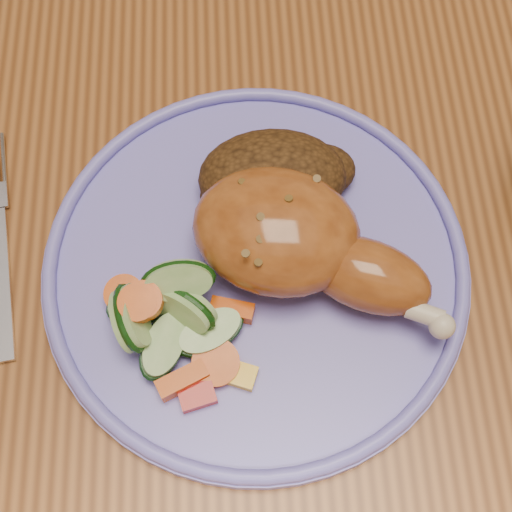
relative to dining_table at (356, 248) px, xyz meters
name	(u,v)px	position (x,y,z in m)	size (l,w,h in m)	color
ground	(306,410)	(0.00, 0.00, -0.67)	(4.00, 4.00, 0.00)	brown
dining_table	(356,248)	(0.00, 0.00, 0.00)	(0.90, 1.40, 0.75)	brown
plate	(256,268)	(-0.09, -0.05, 0.09)	(0.30, 0.30, 0.01)	#766FDD
plate_rim	(256,262)	(-0.09, -0.05, 0.10)	(0.30, 0.30, 0.01)	#766FDD
chicken_leg	(298,242)	(-0.06, -0.05, 0.12)	(0.18, 0.14, 0.06)	#A25622
rice_pilaf	(275,178)	(-0.07, 0.01, 0.11)	(0.11, 0.08, 0.05)	#442911
vegetable_pile	(170,319)	(-0.15, -0.10, 0.11)	(0.10, 0.10, 0.05)	#A50A05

